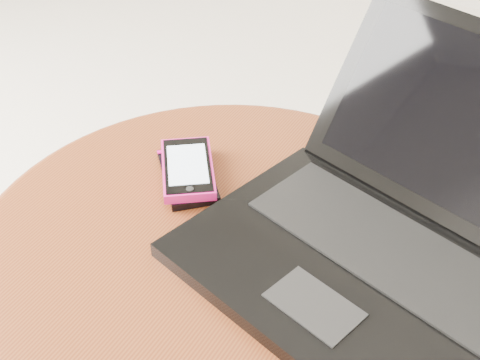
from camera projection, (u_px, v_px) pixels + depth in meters
The scene contains 4 objects.
table at pixel (230, 305), 0.84m from camera, with size 0.63×0.63×0.50m.
laptop at pixel (389, 231), 0.73m from camera, with size 0.46×0.47×0.21m.
phone_black at pixel (187, 176), 0.87m from camera, with size 0.13×0.13×0.01m.
phone_pink at pixel (188, 168), 0.86m from camera, with size 0.12×0.13×0.01m.
Camera 1 is at (0.37, -0.40, 1.04)m, focal length 49.95 mm.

